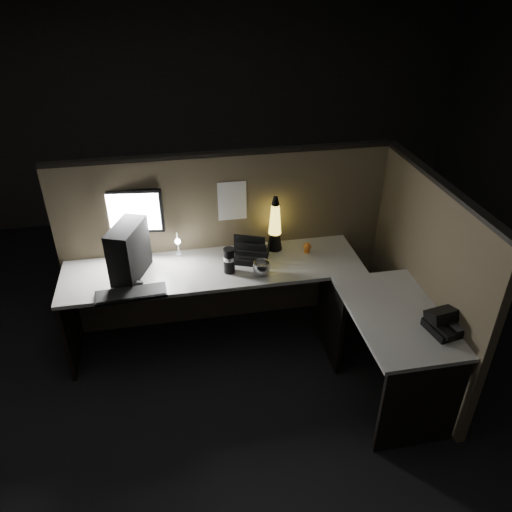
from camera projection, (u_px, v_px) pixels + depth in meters
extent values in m
plane|color=black|center=(247.00, 389.00, 3.74)|extent=(6.00, 6.00, 0.00)
plane|color=#282623|center=(200.00, 104.00, 5.54)|extent=(6.00, 0.00, 6.00)
cube|color=brown|center=(227.00, 242.00, 4.13)|extent=(2.66, 0.06, 1.50)
cube|color=brown|center=(423.00, 281.00, 3.64)|extent=(0.06, 1.66, 1.50)
cube|color=#B5B4AB|center=(214.00, 269.00, 3.84)|extent=(2.30, 0.60, 0.03)
cube|color=#B5B4AB|center=(397.00, 315.00, 3.36)|extent=(0.60, 1.00, 0.03)
cube|color=black|center=(70.00, 323.00, 3.86)|extent=(0.03, 0.55, 0.70)
cube|color=black|center=(420.00, 408.00, 3.15)|extent=(0.55, 0.03, 0.70)
cube|color=black|center=(330.00, 317.00, 3.92)|extent=(0.03, 0.55, 0.70)
cube|color=black|center=(129.00, 251.00, 3.65)|extent=(0.31, 0.43, 0.41)
cylinder|color=black|center=(140.00, 255.00, 3.98)|extent=(0.19, 0.19, 0.02)
cube|color=black|center=(138.00, 241.00, 3.94)|extent=(0.06, 0.05, 0.21)
cube|color=black|center=(134.00, 211.00, 3.79)|extent=(0.44, 0.09, 0.35)
cube|color=white|center=(134.00, 212.00, 3.78)|extent=(0.38, 0.05, 0.30)
cube|color=black|center=(131.00, 294.00, 3.52)|extent=(0.51, 0.20, 0.02)
ellipsoid|color=black|center=(137.00, 284.00, 3.61)|extent=(0.11, 0.08, 0.04)
cube|color=silver|center=(179.00, 254.00, 3.98)|extent=(0.04, 0.05, 0.03)
cylinder|color=silver|center=(178.00, 243.00, 3.92)|extent=(0.01, 0.01, 0.17)
cylinder|color=silver|center=(177.00, 237.00, 3.83)|extent=(0.01, 0.12, 0.01)
sphere|color=white|center=(178.00, 241.00, 3.78)|extent=(0.04, 0.04, 0.04)
cube|color=black|center=(251.00, 257.00, 3.92)|extent=(0.31, 0.30, 0.05)
cube|color=black|center=(252.00, 255.00, 3.87)|extent=(0.24, 0.11, 0.09)
cube|color=black|center=(249.00, 243.00, 3.94)|extent=(0.24, 0.11, 0.17)
cone|color=black|center=(275.00, 241.00, 4.04)|extent=(0.12, 0.12, 0.15)
cone|color=yellow|center=(275.00, 219.00, 3.93)|extent=(0.10, 0.10, 0.25)
sphere|color=#923D15|center=(275.00, 228.00, 3.97)|extent=(0.05, 0.05, 0.05)
sphere|color=#923D15|center=(275.00, 218.00, 3.93)|extent=(0.04, 0.04, 0.04)
cone|color=black|center=(276.00, 201.00, 3.85)|extent=(0.06, 0.06, 0.07)
cylinder|color=black|center=(229.00, 260.00, 3.73)|extent=(0.09, 0.09, 0.20)
imported|color=#BABAC1|center=(261.00, 268.00, 3.73)|extent=(0.16, 0.16, 0.10)
sphere|color=orange|center=(307.00, 247.00, 3.99)|extent=(0.06, 0.06, 0.06)
cube|color=white|center=(232.00, 201.00, 3.90)|extent=(0.23, 0.00, 0.32)
cube|color=black|center=(447.00, 327.00, 3.19)|extent=(0.28, 0.25, 0.05)
cube|color=black|center=(446.00, 314.00, 3.19)|extent=(0.27, 0.19, 0.11)
cube|color=black|center=(441.00, 329.00, 3.12)|extent=(0.08, 0.19, 0.04)
cube|color=#3F3F42|center=(458.00, 325.00, 3.16)|extent=(0.12, 0.12, 0.00)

